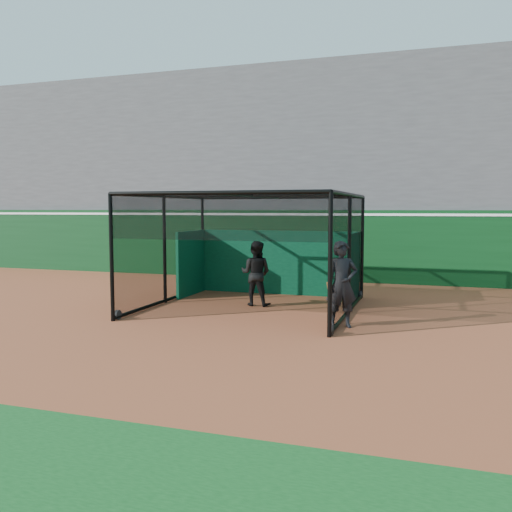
% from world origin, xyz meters
% --- Properties ---
extents(ground, '(120.00, 120.00, 0.00)m').
position_xyz_m(ground, '(0.00, 0.00, 0.00)').
color(ground, '#994B2C').
rests_on(ground, ground).
extents(outfield_wall, '(50.00, 0.50, 2.50)m').
position_xyz_m(outfield_wall, '(0.00, 8.50, 1.29)').
color(outfield_wall, '#093514').
rests_on(outfield_wall, ground).
extents(grandstand, '(50.00, 7.85, 8.95)m').
position_xyz_m(grandstand, '(0.00, 12.27, 4.48)').
color(grandstand, '#4C4C4F').
rests_on(grandstand, ground).
extents(batting_cage, '(5.05, 5.17, 2.88)m').
position_xyz_m(batting_cage, '(0.29, 2.59, 1.44)').
color(batting_cage, black).
rests_on(batting_cage, ground).
extents(batter, '(0.84, 0.66, 1.70)m').
position_xyz_m(batter, '(0.27, 2.96, 0.85)').
color(batter, black).
rests_on(batter, ground).
extents(on_deck_player, '(0.80, 0.68, 1.86)m').
position_xyz_m(on_deck_player, '(2.84, 1.03, 0.93)').
color(on_deck_player, black).
rests_on(on_deck_player, ground).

